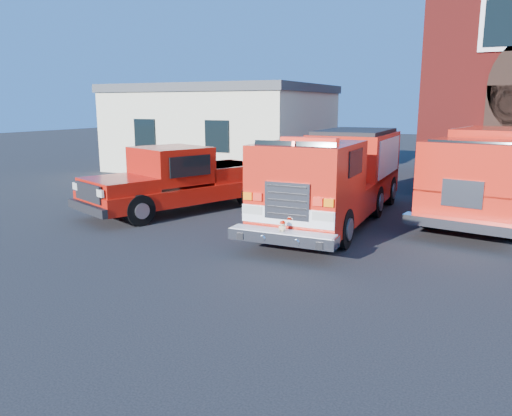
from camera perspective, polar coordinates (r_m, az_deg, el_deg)
The scene contains 5 objects.
ground at distance 11.56m, azimuth 2.67°, elevation -5.23°, with size 100.00×100.00×0.00m, color black.
side_building at distance 26.77m, azimuth -3.72°, elevation 9.23°, with size 10.20×8.20×4.35m.
fire_engine at distance 14.78m, azimuth 9.27°, elevation 3.71°, with size 2.57×8.49×2.60m.
pickup_truck at distance 16.23m, azimuth -8.72°, elevation 3.13°, with size 4.40×6.70×2.07m.
secondary_truck at distance 16.91m, azimuth 25.65°, elevation 4.03°, with size 3.74×8.44×2.64m.
Camera 1 is at (4.45, -10.12, 3.38)m, focal length 35.00 mm.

